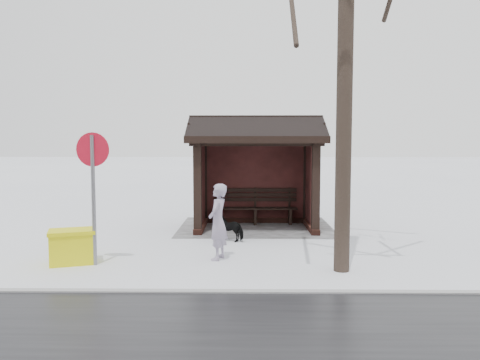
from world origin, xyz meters
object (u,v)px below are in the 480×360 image
(grit_bin, at_px, (72,246))
(road_sign, at_px, (93,171))
(bus_shelter, at_px, (256,150))
(dog, at_px, (231,228))
(pedestrian, at_px, (218,222))

(grit_bin, height_order, road_sign, road_sign)
(bus_shelter, distance_m, road_sign, 5.12)
(bus_shelter, bearing_deg, grit_bin, 46.75)
(dog, relative_size, road_sign, 0.29)
(grit_bin, xyz_separation_m, road_sign, (-0.48, 0.09, 1.49))
(grit_bin, bearing_deg, pedestrian, 168.61)
(pedestrian, bearing_deg, grit_bin, -67.68)
(bus_shelter, relative_size, dog, 4.90)
(road_sign, bearing_deg, pedestrian, -162.56)
(bus_shelter, xyz_separation_m, grit_bin, (3.67, 3.90, -1.83))
(dog, height_order, road_sign, road_sign)
(pedestrian, xyz_separation_m, road_sign, (2.36, 0.44, 1.05))
(dog, distance_m, grit_bin, 3.73)
(pedestrian, bearing_deg, road_sign, -64.13)
(bus_shelter, relative_size, grit_bin, 3.55)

